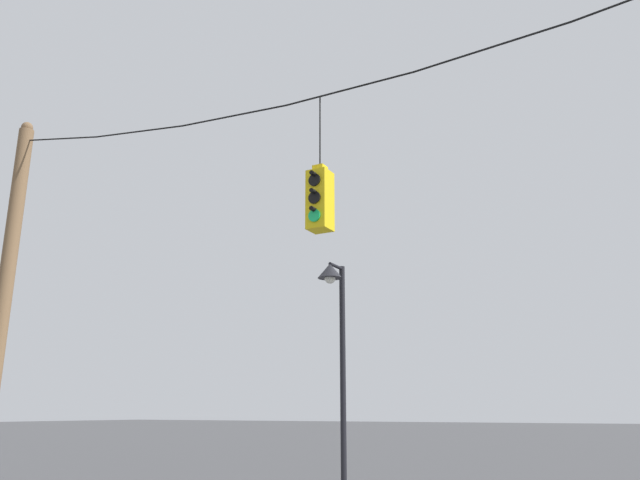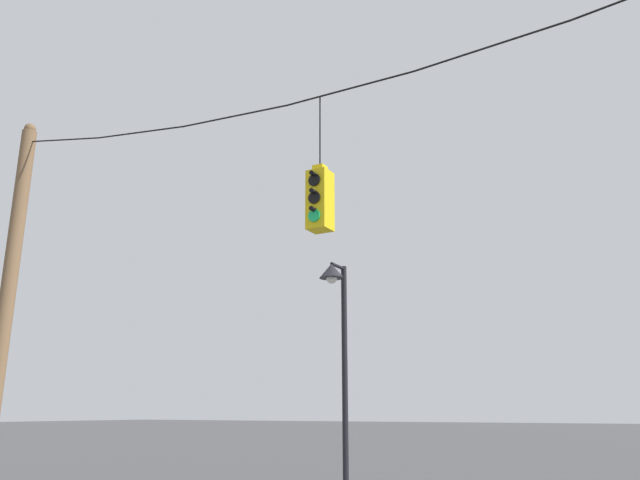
{
  "view_description": "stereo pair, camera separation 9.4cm",
  "coord_description": "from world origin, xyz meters",
  "views": [
    {
      "loc": [
        3.89,
        -7.71,
        1.84
      ],
      "look_at": [
        -0.49,
        0.45,
        4.38
      ],
      "focal_mm": 35.0,
      "sensor_mm": 36.0,
      "label": 1
    },
    {
      "loc": [
        3.97,
        -7.66,
        1.84
      ],
      "look_at": [
        -0.49,
        0.45,
        4.38
      ],
      "focal_mm": 35.0,
      "sensor_mm": 36.0,
      "label": 2
    }
  ],
  "objects": [
    {
      "name": "utility_pole_left",
      "position": [
        -7.94,
        0.45,
        4.03
      ],
      "size": [
        0.31,
        0.31,
        8.09
      ],
      "color": "brown",
      "rests_on": "ground_plane"
    },
    {
      "name": "span_wire",
      "position": [
        0.0,
        0.45,
        7.11
      ],
      "size": [
        15.89,
        0.03,
        0.84
      ],
      "color": "black"
    },
    {
      "name": "traffic_light_near_right_pole",
      "position": [
        -0.49,
        0.44,
        5.04
      ],
      "size": [
        0.34,
        0.46,
        2.29
      ],
      "color": "yellow"
    },
    {
      "name": "street_lamp",
      "position": [
        -1.89,
        3.74,
        3.69
      ],
      "size": [
        0.51,
        0.88,
        4.84
      ],
      "color": "black",
      "rests_on": "ground_plane"
    }
  ]
}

